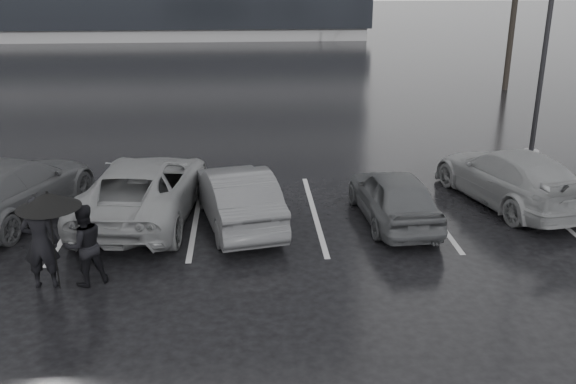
# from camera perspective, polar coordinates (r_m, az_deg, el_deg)

# --- Properties ---
(ground) EXTENTS (160.00, 160.00, 0.00)m
(ground) POSITION_cam_1_polar(r_m,az_deg,el_deg) (13.00, 0.90, -6.06)
(ground) COLOR black
(ground) RESTS_ON ground
(car_main) EXTENTS (1.71, 3.73, 1.24)m
(car_main) POSITION_cam_1_polar(r_m,az_deg,el_deg) (14.82, 9.40, -0.35)
(car_main) COLOR black
(car_main) RESTS_ON ground
(car_west_a) EXTENTS (2.21, 4.23, 1.33)m
(car_west_a) POSITION_cam_1_polar(r_m,az_deg,el_deg) (14.54, -4.52, -0.36)
(car_west_a) COLOR #2D2C2F
(car_west_a) RESTS_ON ground
(car_west_b) EXTENTS (2.90, 5.33, 1.42)m
(car_west_b) POSITION_cam_1_polar(r_m,az_deg,el_deg) (15.24, -12.72, 0.35)
(car_west_b) COLOR #515154
(car_west_b) RESTS_ON ground
(car_west_c) EXTENTS (3.36, 5.28, 1.43)m
(car_west_c) POSITION_cam_1_polar(r_m,az_deg,el_deg) (16.13, -23.35, 0.27)
(car_west_c) COLOR black
(car_west_c) RESTS_ON ground
(car_east) EXTENTS (2.97, 4.98, 1.35)m
(car_east) POSITION_cam_1_polar(r_m,az_deg,el_deg) (16.65, 19.12, 1.30)
(car_east) COLOR #515154
(car_east) RESTS_ON ground
(pedestrian_left) EXTENTS (0.66, 0.45, 1.77)m
(pedestrian_left) POSITION_cam_1_polar(r_m,az_deg,el_deg) (12.48, -21.16, -4.21)
(pedestrian_left) COLOR black
(pedestrian_left) RESTS_ON ground
(pedestrian_right) EXTENTS (0.96, 0.90, 1.57)m
(pedestrian_right) POSITION_cam_1_polar(r_m,az_deg,el_deg) (12.36, -17.66, -4.51)
(pedestrian_right) COLOR black
(pedestrian_right) RESTS_ON ground
(umbrella) EXTENTS (1.12, 1.12, 1.90)m
(umbrella) POSITION_cam_1_polar(r_m,az_deg,el_deg) (12.02, -20.57, -0.68)
(umbrella) COLOR black
(umbrella) RESTS_ON ground
(lamp_post) EXTENTS (0.46, 0.46, 8.37)m
(lamp_post) POSITION_cam_1_polar(r_m,az_deg,el_deg) (20.38, 22.09, 13.35)
(lamp_post) COLOR gray
(lamp_post) RESTS_ON ground
(stall_stripes) EXTENTS (19.72, 5.00, 0.00)m
(stall_stripes) POSITION_cam_1_polar(r_m,az_deg,el_deg) (15.24, -2.89, -1.99)
(stall_stripes) COLOR #A0A0A2
(stall_stripes) RESTS_ON ground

